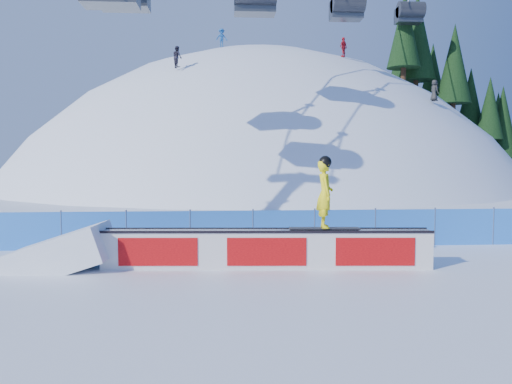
{
  "coord_description": "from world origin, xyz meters",
  "views": [
    {
      "loc": [
        -4.01,
        -11.33,
        2.9
      ],
      "look_at": [
        -2.95,
        3.87,
        1.84
      ],
      "focal_mm": 35.0,
      "sensor_mm": 36.0,
      "label": 1
    }
  ],
  "objects": [
    {
      "name": "snowboarder",
      "position": [
        -1.32,
        1.43,
        1.97
      ],
      "size": [
        1.85,
        0.66,
        1.91
      ],
      "rotation": [
        0.0,
        0.0,
        1.53
      ],
      "color": "black",
      "rests_on": "rail_box"
    },
    {
      "name": "safety_fence",
      "position": [
        0.0,
        4.5,
        0.6
      ],
      "size": [
        22.05,
        0.05,
        1.3
      ],
      "color": "blue",
      "rests_on": "ground"
    },
    {
      "name": "snow_ramp",
      "position": [
        -8.19,
        1.88,
        0.0
      ],
      "size": [
        2.75,
        1.82,
        1.65
      ],
      "primitive_type": null,
      "rotation": [
        0.0,
        -0.31,
        -0.07
      ],
      "color": "white",
      "rests_on": "ground"
    },
    {
      "name": "distant_skiers",
      "position": [
        0.85,
        31.09,
        11.53
      ],
      "size": [
        20.83,
        9.87,
        7.56
      ],
      "color": "black",
      "rests_on": "ground"
    },
    {
      "name": "ground",
      "position": [
        0.0,
        0.0,
        0.0
      ],
      "size": [
        160.0,
        160.0,
        0.0
      ],
      "primitive_type": "plane",
      "color": "white",
      "rests_on": "ground"
    },
    {
      "name": "treeline",
      "position": [
        24.86,
        42.15,
        8.88
      ],
      "size": [
        23.35,
        12.26,
        20.72
      ],
      "color": "#372316",
      "rests_on": "ground"
    },
    {
      "name": "snow_hill",
      "position": [
        0.0,
        42.0,
        -18.0
      ],
      "size": [
        64.0,
        64.0,
        64.0
      ],
      "color": "white",
      "rests_on": "ground"
    },
    {
      "name": "rail_box",
      "position": [
        -2.84,
        1.53,
        0.51
      ],
      "size": [
        8.6,
        1.17,
        1.03
      ],
      "rotation": [
        0.0,
        0.0,
        -0.07
      ],
      "color": "silver",
      "rests_on": "ground"
    }
  ]
}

